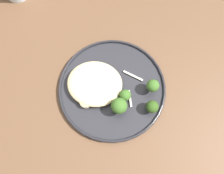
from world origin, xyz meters
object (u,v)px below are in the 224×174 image
(seared_scallop_rear_pale, at_px, (105,79))
(broccoli_floret_beside_noodles, at_px, (153,86))
(seared_scallop_tilted_round, at_px, (86,90))
(broccoli_floret_rear_charred, at_px, (119,106))
(broccoli_floret_near_rim, at_px, (152,107))
(broccoli_floret_small_sprig, at_px, (125,95))
(seared_scallop_half_hidden, at_px, (86,73))
(seared_scallop_left_edge, at_px, (86,102))
(dinner_plate, at_px, (112,88))
(seared_scallop_on_noodles, at_px, (98,70))

(seared_scallop_rear_pale, xyz_separation_m, broccoli_floret_beside_noodles, (0.13, -0.01, 0.02))
(seared_scallop_rear_pale, bearing_deg, seared_scallop_tilted_round, -137.79)
(broccoli_floret_rear_charred, bearing_deg, broccoli_floret_near_rim, 8.56)
(broccoli_floret_small_sprig, relative_size, broccoli_floret_near_rim, 0.98)
(seared_scallop_half_hidden, xyz_separation_m, broccoli_floret_beside_noodles, (0.18, -0.02, 0.02))
(seared_scallop_left_edge, height_order, broccoli_floret_near_rim, broccoli_floret_near_rim)
(dinner_plate, height_order, seared_scallop_left_edge, seared_scallop_left_edge)
(seared_scallop_on_noodles, distance_m, broccoli_floret_rear_charred, 0.12)
(broccoli_floret_small_sprig, distance_m, broccoli_floret_near_rim, 0.07)
(broccoli_floret_near_rim, distance_m, broccoli_floret_rear_charred, 0.08)
(seared_scallop_rear_pale, relative_size, broccoli_floret_near_rim, 0.67)
(seared_scallop_half_hidden, bearing_deg, broccoli_floret_rear_charred, -39.39)
(dinner_plate, height_order, seared_scallop_rear_pale, seared_scallop_rear_pale)
(dinner_plate, distance_m, seared_scallop_left_edge, 0.08)
(seared_scallop_on_noodles, distance_m, seared_scallop_half_hidden, 0.03)
(seared_scallop_tilted_round, distance_m, broccoli_floret_near_rim, 0.18)
(broccoli_floret_small_sprig, bearing_deg, broccoli_floret_rear_charred, -110.02)
(seared_scallop_on_noodles, bearing_deg, seared_scallop_rear_pale, -47.42)
(seared_scallop_on_noodles, relative_size, seared_scallop_tilted_round, 1.52)
(seared_scallop_tilted_round, height_order, broccoli_floret_beside_noodles, broccoli_floret_beside_noodles)
(broccoli_floret_near_rim, xyz_separation_m, broccoli_floret_rear_charred, (-0.08, -0.01, 0.01))
(broccoli_floret_beside_noodles, distance_m, broccoli_floret_rear_charred, 0.10)
(seared_scallop_half_hidden, bearing_deg, broccoli_floret_small_sprig, -24.55)
(seared_scallop_tilted_round, height_order, broccoli_floret_small_sprig, broccoli_floret_small_sprig)
(seared_scallop_on_noodles, relative_size, seared_scallop_left_edge, 1.08)
(seared_scallop_on_noodles, relative_size, seared_scallop_rear_pale, 1.21)
(seared_scallop_rear_pale, relative_size, seared_scallop_half_hidden, 1.00)
(broccoli_floret_beside_noodles, bearing_deg, broccoli_floret_rear_charred, -139.87)
(seared_scallop_tilted_round, relative_size, broccoli_floret_small_sprig, 0.54)
(seared_scallop_rear_pale, distance_m, broccoli_floret_small_sprig, 0.08)
(seared_scallop_rear_pale, height_order, seared_scallop_left_edge, same)
(seared_scallop_left_edge, height_order, broccoli_floret_rear_charred, broccoli_floret_rear_charred)
(seared_scallop_on_noodles, xyz_separation_m, seared_scallop_tilted_round, (-0.02, -0.06, -0.00))
(seared_scallop_tilted_round, xyz_separation_m, broccoli_floret_small_sprig, (0.11, -0.00, 0.01))
(seared_scallop_tilted_round, bearing_deg, dinner_plate, 16.95)
(broccoli_floret_small_sprig, distance_m, broccoli_floret_beside_noodles, 0.07)
(broccoli_floret_small_sprig, bearing_deg, seared_scallop_on_noodles, 141.68)
(seared_scallop_left_edge, relative_size, broccoli_floret_rear_charred, 0.58)
(broccoli_floret_rear_charred, bearing_deg, broccoli_floret_small_sprig, 69.98)
(seared_scallop_rear_pale, height_order, seared_scallop_half_hidden, seared_scallop_rear_pale)
(seared_scallop_on_noodles, bearing_deg, broccoli_floret_beside_noodles, -11.59)
(dinner_plate, relative_size, broccoli_floret_small_sprig, 6.74)
(seared_scallop_left_edge, xyz_separation_m, broccoli_floret_beside_noodles, (0.17, 0.06, 0.02))
(seared_scallop_half_hidden, xyz_separation_m, broccoli_floret_near_rim, (0.18, -0.07, 0.02))
(seared_scallop_left_edge, bearing_deg, seared_scallop_half_hidden, 100.13)
(broccoli_floret_small_sprig, bearing_deg, dinner_plate, 149.16)
(seared_scallop_half_hidden, height_order, broccoli_floret_near_rim, broccoli_floret_near_rim)
(seared_scallop_rear_pale, xyz_separation_m, seared_scallop_tilted_round, (-0.04, -0.04, -0.00))
(dinner_plate, distance_m, broccoli_floret_near_rim, 0.12)
(seared_scallop_tilted_round, xyz_separation_m, broccoli_floret_near_rim, (0.18, -0.02, 0.01))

